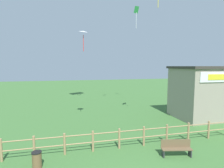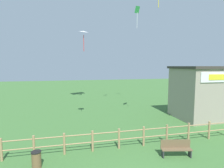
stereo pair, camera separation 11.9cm
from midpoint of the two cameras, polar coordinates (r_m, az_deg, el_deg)
The scene contains 6 objects.
wooden_fence at distance 11.57m, azimuth 2.59°, elevation -17.06°, with size 16.90×0.14×1.30m.
seaside_building at distance 20.11m, azimuth 28.72°, elevation -2.28°, with size 6.42×4.56×5.21m.
park_bench_near_fence at distance 11.41m, azimuth 20.46°, elevation -18.93°, with size 1.79×0.74×0.96m.
trash_bin at distance 10.48m, azimuth -23.12°, elevation -21.77°, with size 0.50×0.50×0.88m.
kite_green_diamond at distance 25.23m, azimuth 8.37°, elevation 21.95°, with size 0.69×0.49×2.81m.
kite_white_delta at distance 15.57m, azimuth -9.04°, elevation 16.26°, with size 0.93×0.93×1.78m.
Camera 2 is at (-2.78, -5.22, 5.24)m, focal length 28.00 mm.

